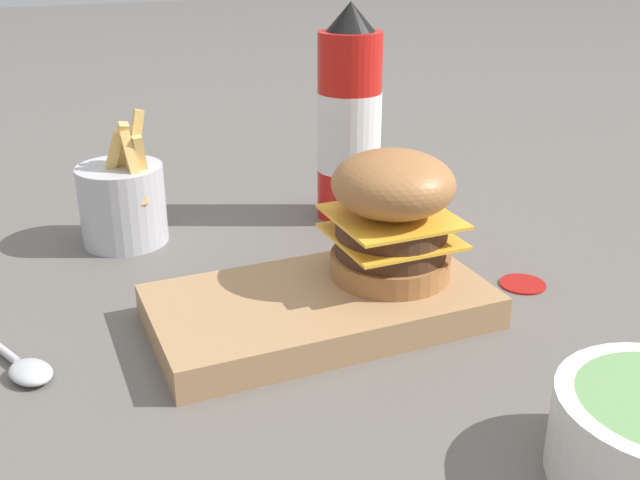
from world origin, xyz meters
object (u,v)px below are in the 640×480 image
(spoon, at_px, (17,361))
(burger, at_px, (392,214))
(fries_basket, at_px, (123,202))
(serving_board, at_px, (320,306))
(ketchup_bottle, at_px, (349,123))

(spoon, bearing_deg, burger, 63.14)
(burger, height_order, fries_basket, fries_basket)
(burger, distance_m, fries_basket, 0.32)
(fries_basket, bearing_deg, serving_board, -63.10)
(serving_board, relative_size, ketchup_bottle, 1.19)
(fries_basket, height_order, spoon, fries_basket)
(burger, relative_size, fries_basket, 0.79)
(fries_basket, bearing_deg, spoon, -118.94)
(ketchup_bottle, xyz_separation_m, spoon, (-0.39, -0.21, -0.11))
(serving_board, relative_size, burger, 2.52)
(ketchup_bottle, xyz_separation_m, fries_basket, (-0.26, 0.02, -0.07))
(ketchup_bottle, bearing_deg, burger, -105.37)
(ketchup_bottle, height_order, fries_basket, ketchup_bottle)
(serving_board, height_order, fries_basket, fries_basket)
(burger, bearing_deg, spoon, 176.91)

